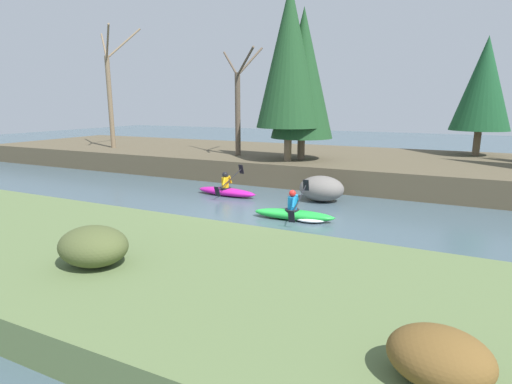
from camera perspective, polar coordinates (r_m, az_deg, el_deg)
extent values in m
plane|color=#425660|center=(13.72, 0.17, -3.42)|extent=(90.00, 90.00, 0.00)
cube|color=#5B7042|center=(8.96, -16.36, -10.54)|extent=(44.00, 5.75, 0.67)
cube|color=brown|center=(22.21, 10.49, 3.93)|extent=(44.00, 9.58, 1.07)
cylinder|color=#7A664C|center=(19.41, 4.57, 6.85)|extent=(0.36, 0.36, 1.59)
cone|color=#1E4723|center=(19.43, 4.79, 18.73)|extent=(3.04, 3.04, 6.46)
cylinder|color=brown|center=(19.90, 6.46, 6.18)|extent=(0.36, 0.36, 1.06)
cone|color=#1E4723|center=(19.83, 6.71, 16.38)|extent=(3.00, 3.00, 6.00)
cylinder|color=brown|center=(24.27, 29.00, 6.15)|extent=(0.36, 0.36, 1.33)
cone|color=#194C28|center=(24.20, 29.77, 13.26)|extent=(2.93, 2.93, 4.72)
cylinder|color=#7A664C|center=(26.64, -20.11, 11.88)|extent=(0.28, 0.28, 5.50)
cylinder|color=#7A664C|center=(28.09, -20.89, 18.93)|extent=(2.02, 1.72, 1.83)
cylinder|color=#7A664C|center=(25.56, -20.44, 19.43)|extent=(2.12, 1.80, 1.61)
cylinder|color=#7A664C|center=(27.39, -18.37, 19.51)|extent=(0.92, 2.28, 2.03)
cylinder|color=brown|center=(21.32, -2.62, 10.97)|extent=(0.28, 0.28, 4.25)
cylinder|color=brown|center=(22.30, -3.66, 17.84)|extent=(1.59, 1.36, 1.43)
cylinder|color=brown|center=(20.48, -1.58, 18.09)|extent=(1.67, 1.42, 1.27)
cylinder|color=brown|center=(22.03, -0.87, 18.14)|extent=(0.74, 1.79, 1.59)
ellipsoid|color=#4C562D|center=(8.46, -22.20, -7.15)|extent=(1.42, 1.19, 0.77)
ellipsoid|color=brown|center=(5.27, 24.74, -20.60)|extent=(1.16, 0.96, 0.63)
ellipsoid|color=green|center=(13.29, 5.38, -3.25)|extent=(2.74, 0.85, 0.34)
cone|color=green|center=(13.04, 10.67, -3.64)|extent=(0.37, 0.23, 0.20)
cylinder|color=black|center=(13.26, 5.18, -2.63)|extent=(0.52, 0.52, 0.08)
cylinder|color=#1984CC|center=(13.20, 5.20, -1.58)|extent=(0.33, 0.33, 0.42)
sphere|color=red|center=(13.13, 5.23, -0.20)|extent=(0.25, 0.25, 0.23)
cylinder|color=#1984CC|center=(13.38, 5.89, -1.02)|extent=(0.11, 0.23, 0.35)
cylinder|color=#1984CC|center=(12.93, 5.36, -1.48)|extent=(0.11, 0.23, 0.35)
cylinder|color=black|center=(13.12, 6.18, -1.12)|extent=(0.22, 1.91, 0.65)
cube|color=black|center=(13.95, 7.15, 0.98)|extent=(0.21, 0.18, 0.41)
cube|color=black|center=(12.30, 5.08, -3.50)|extent=(0.21, 0.18, 0.41)
ellipsoid|color=white|center=(13.19, 7.68, -3.79)|extent=(1.16, 0.80, 0.18)
ellipsoid|color=#C61999|center=(16.70, -4.27, 0.04)|extent=(2.72, 0.71, 0.34)
cone|color=#C61999|center=(16.09, -0.52, -0.35)|extent=(0.36, 0.21, 0.20)
cylinder|color=black|center=(16.70, -4.42, 0.54)|extent=(0.50, 0.50, 0.08)
cylinder|color=yellow|center=(16.65, -4.44, 1.38)|extent=(0.31, 0.31, 0.42)
sphere|color=black|center=(16.59, -4.45, 2.48)|extent=(0.24, 0.24, 0.23)
cylinder|color=yellow|center=(16.78, -3.72, 1.78)|extent=(0.10, 0.23, 0.35)
cylinder|color=yellow|center=(16.38, -4.59, 1.50)|extent=(0.10, 0.23, 0.35)
cylinder|color=black|center=(16.51, -3.77, 1.74)|extent=(0.12, 1.91, 0.65)
cube|color=black|center=(17.26, -2.13, 3.27)|extent=(0.21, 0.17, 0.41)
cube|color=black|center=(15.78, -5.56, 0.07)|extent=(0.21, 0.17, 0.41)
ellipsoid|color=slate|center=(15.92, 9.33, 0.50)|extent=(1.77, 1.38, 1.00)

